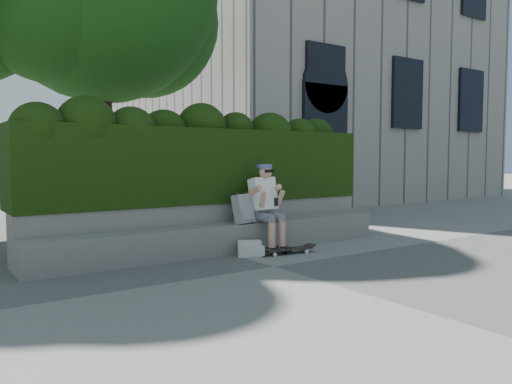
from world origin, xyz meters
TOP-DOWN VIEW (x-y plane):
  - ground at (0.00, 0.00)m, footprint 80.00×80.00m
  - bench_ledge at (0.00, 1.25)m, footprint 6.00×0.45m
  - planter_wall at (0.00, 1.73)m, footprint 6.00×0.50m
  - hedge at (0.00, 1.95)m, footprint 6.00×1.00m
  - building at (9.00, 11.00)m, footprint 12.00×12.00m
  - person at (0.63, 1.07)m, footprint 0.40×0.76m
  - skateboard at (0.73, 0.60)m, footprint 0.83×0.31m
  - backpack_plaid at (0.26, 1.15)m, footprint 0.34×0.23m
  - backpack_ground at (0.14, 0.80)m, footprint 0.43×0.39m

SIDE VIEW (x-z plane):
  - ground at x=0.00m, z-range 0.00..0.00m
  - skateboard at x=0.73m, z-range 0.03..0.11m
  - backpack_ground at x=0.14m, z-range 0.00..0.23m
  - bench_ledge at x=0.00m, z-range 0.00..0.45m
  - planter_wall at x=0.00m, z-range 0.00..0.75m
  - backpack_plaid at x=0.26m, z-range 0.45..0.91m
  - person at x=0.63m, z-range 0.06..1.44m
  - hedge at x=0.00m, z-range 0.75..1.95m
  - building at x=9.00m, z-range 0.00..15.00m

